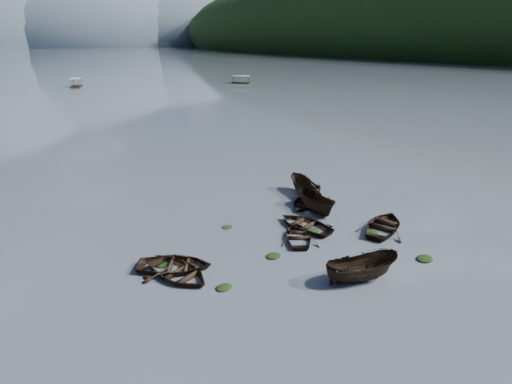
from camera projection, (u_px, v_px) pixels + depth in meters
ground_plane at (360, 280)px, 24.92m from camera, size 2400.00×2400.00×0.00m
right_hill_far at (508, 52)px, 430.68m from camera, size 520.00×1200.00×190.00m
haze_mtn_c at (73, 45)px, 799.74m from camera, size 520.00×520.00×260.00m
haze_mtn_d at (160, 45)px, 891.21m from camera, size 520.00×520.00×220.00m
rowboat_0 at (179, 277)px, 25.25m from camera, size 4.63×5.48×0.97m
rowboat_1 at (299, 238)px, 30.09m from camera, size 4.75×5.07×0.86m
rowboat_2 at (360, 279)px, 24.97m from camera, size 5.21×3.13×1.89m
rowboat_3 at (305, 227)px, 31.80m from camera, size 4.37×5.37×0.98m
rowboat_4 at (384, 229)px, 31.55m from camera, size 6.14×5.43×1.05m
rowboat_5 at (316, 211)px, 34.88m from camera, size 2.43×4.97×1.84m
rowboat_6 at (175, 269)px, 26.04m from camera, size 5.99×5.61×1.01m
rowboat_7 at (305, 205)px, 36.01m from camera, size 5.19×4.69×0.88m
rowboat_8 at (304, 195)px, 38.36m from camera, size 2.77×5.04×1.84m
weed_clump_0 at (273, 257)px, 27.57m from camera, size 1.08×0.88×0.23m
weed_clump_1 at (224, 288)px, 24.09m from camera, size 1.02×0.81×0.22m
weed_clump_2 at (424, 260)px, 27.20m from camera, size 1.23×0.98×0.27m
weed_clump_3 at (313, 231)px, 31.18m from camera, size 0.99×0.83×0.22m
weed_clump_4 at (371, 233)px, 30.91m from camera, size 1.15×0.91×0.24m
weed_clump_5 at (164, 265)px, 26.54m from camera, size 1.01×0.81×0.21m
weed_clump_6 at (227, 227)px, 31.81m from camera, size 0.85×0.71×0.18m
weed_clump_7 at (319, 204)px, 36.23m from camera, size 1.26×1.01×0.28m
pontoon_centre at (77, 87)px, 122.84m from camera, size 4.59×6.99×2.48m
pontoon_right at (241, 83)px, 132.46m from camera, size 6.17×6.02×2.33m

